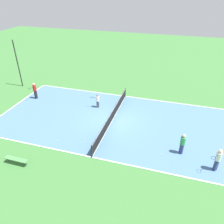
% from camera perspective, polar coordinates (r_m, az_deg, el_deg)
% --- Properties ---
extents(ground_plane, '(80.00, 80.00, 0.00)m').
position_cam_1_polar(ground_plane, '(20.00, 0.00, -2.21)').
color(ground_plane, '#3D7538').
extents(court_surface, '(10.34, 20.76, 0.02)m').
position_cam_1_polar(court_surface, '(19.99, 0.00, -2.19)').
color(court_surface, '#4C729E').
rests_on(court_surface, ground_plane).
extents(tennis_net, '(10.14, 0.10, 1.00)m').
position_cam_1_polar(tennis_net, '(19.71, 0.00, -0.92)').
color(tennis_net, black).
rests_on(tennis_net, court_surface).
extents(bench, '(0.36, 1.73, 0.45)m').
position_cam_1_polar(bench, '(16.74, -23.76, -11.29)').
color(bench, '#4C8C4C').
rests_on(bench, ground_plane).
extents(player_far_white, '(0.92, 0.87, 1.77)m').
position_cam_1_polar(player_far_white, '(16.05, 25.95, -10.85)').
color(player_far_white, navy).
rests_on(player_far_white, court_surface).
extents(player_far_green, '(0.48, 0.48, 1.70)m').
position_cam_1_polar(player_far_green, '(16.60, 17.96, -7.62)').
color(player_far_green, navy).
rests_on(player_far_green, court_surface).
extents(player_near_white, '(0.57, 0.99, 1.42)m').
position_cam_1_polar(player_near_white, '(21.72, -3.81, 3.11)').
color(player_near_white, '#4C4C51').
rests_on(player_near_white, court_surface).
extents(player_coach_red, '(0.99, 0.65, 1.79)m').
position_cam_1_polar(player_coach_red, '(24.74, -19.54, 5.54)').
color(player_coach_red, black).
rests_on(player_coach_red, court_surface).
extents(tennis_ball_near_net, '(0.07, 0.07, 0.07)m').
position_cam_1_polar(tennis_ball_near_net, '(18.04, -14.07, -7.25)').
color(tennis_ball_near_net, '#CCE033').
rests_on(tennis_ball_near_net, court_surface).
extents(tennis_ball_midcourt, '(0.07, 0.07, 0.07)m').
position_cam_1_polar(tennis_ball_midcourt, '(17.54, -7.05, -7.66)').
color(tennis_ball_midcourt, '#CCE033').
rests_on(tennis_ball_midcourt, court_surface).
extents(tennis_ball_right_alley, '(0.07, 0.07, 0.07)m').
position_cam_1_polar(tennis_ball_right_alley, '(16.60, 12.70, -10.92)').
color(tennis_ball_right_alley, '#CCE033').
rests_on(tennis_ball_right_alley, court_surface).
extents(fence_post_back_right, '(0.12, 0.12, 5.49)m').
position_cam_1_polar(fence_post_back_right, '(28.01, -23.39, 11.40)').
color(fence_post_back_right, black).
rests_on(fence_post_back_right, ground_plane).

